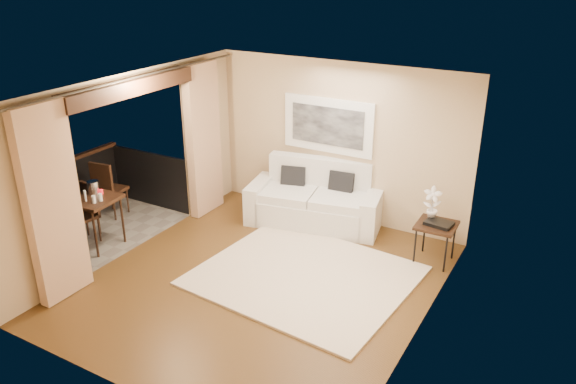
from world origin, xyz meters
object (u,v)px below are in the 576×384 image
Objects in this scene: ice_bucket at (93,187)px; balcony_chair_near at (86,209)px; bistro_table at (93,203)px; orchid at (432,203)px; sofa at (316,201)px; balcony_chair_far at (106,185)px; side_table at (436,228)px.

balcony_chair_near is at bearing -149.86° from ice_bucket.
bistro_table is 0.26m from ice_bucket.
orchid is at bearing 25.93° from bistro_table.
balcony_chair_near is 0.40m from ice_bucket.
sofa is 2.49× the size of balcony_chair_near.
bistro_table is at bearing 120.33° from balcony_chair_far.
orchid is 5.33m from balcony_chair_near.
orchid is 2.55× the size of ice_bucket.
ice_bucket is (-4.85, -1.98, 0.36)m from side_table.
ice_bucket is at bearing -157.82° from side_table.
ice_bucket is (-4.72, -2.10, 0.04)m from orchid.
orchid reaches higher than side_table.
ice_bucket is at bearing 129.82° from bistro_table.
side_table is at bearing -42.91° from orchid.
balcony_chair_far reaches higher than side_table.
side_table is at bearing 30.73° from balcony_chair_near.
balcony_chair_far reaches higher than balcony_chair_near.
ice_bucket is (-0.12, 0.14, 0.18)m from bistro_table.
bistro_table is 4.06× the size of ice_bucket.
sofa reaches higher than balcony_chair_far.
balcony_chair_near is (-0.26, 0.06, -0.18)m from bistro_table.
balcony_chair_near is 4.74× the size of ice_bucket.
balcony_chair_far is 0.92m from ice_bucket.
sofa reaches higher than side_table.
ice_bucket is at bearing -150.89° from sofa.
ice_bucket is at bearing 119.70° from balcony_chair_far.
side_table is 5.39m from balcony_chair_near.
sofa is at bearing 40.55° from ice_bucket.
orchid reaches higher than bistro_table.
orchid is 5.17m from ice_bucket.
ice_bucket reaches higher than balcony_chair_near.
sofa is 2.09m from orchid.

